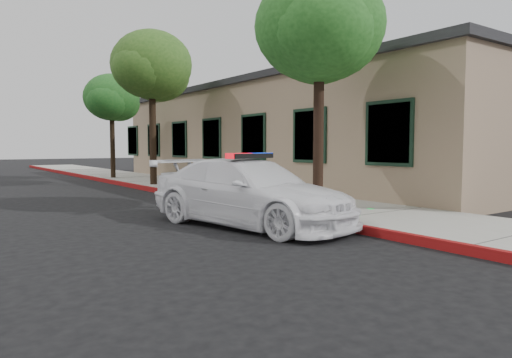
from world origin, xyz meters
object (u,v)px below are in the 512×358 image
(clapboard_building, at_px, (292,135))
(police_car, at_px, (250,192))
(street_tree_near, at_px, (320,32))
(fire_hydrant, at_px, (240,185))
(street_tree_far, at_px, (112,100))
(street_tree_mid, at_px, (152,69))

(clapboard_building, height_order, police_car, clapboard_building)
(police_car, bearing_deg, street_tree_near, -5.78)
(fire_hydrant, relative_size, street_tree_far, 0.17)
(police_car, relative_size, street_tree_mid, 0.84)
(street_tree_near, bearing_deg, police_car, -173.43)
(police_car, height_order, street_tree_near, street_tree_near)
(clapboard_building, distance_m, street_tree_mid, 6.59)
(police_car, bearing_deg, street_tree_mid, 66.49)
(clapboard_building, relative_size, police_car, 4.19)
(clapboard_building, bearing_deg, street_tree_mid, 168.02)
(fire_hydrant, xyz_separation_m, street_tree_far, (0.39, 11.43, 3.23))
(street_tree_far, bearing_deg, police_car, -97.52)
(police_car, distance_m, street_tree_mid, 10.21)
(fire_hydrant, xyz_separation_m, street_tree_near, (0.65, -2.33, 3.64))
(police_car, height_order, fire_hydrant, police_car)
(clapboard_building, relative_size, street_tree_near, 3.83)
(clapboard_building, height_order, street_tree_mid, street_tree_mid)
(street_tree_mid, bearing_deg, clapboard_building, -11.98)
(street_tree_near, bearing_deg, street_tree_mid, 91.85)
(clapboard_building, xyz_separation_m, street_tree_near, (-5.69, -7.74, 2.09))
(clapboard_building, relative_size, fire_hydrant, 24.67)
(clapboard_building, distance_m, street_tree_near, 9.83)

